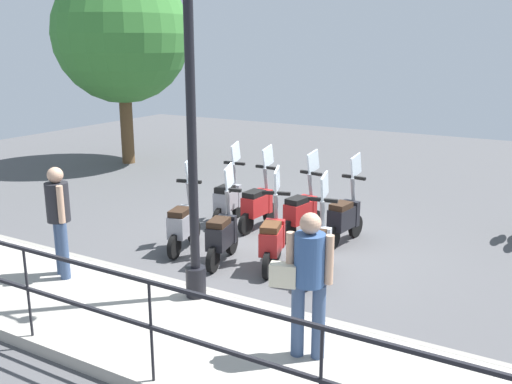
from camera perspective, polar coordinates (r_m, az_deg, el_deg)
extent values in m
plane|color=#4C4C4F|center=(9.66, 1.98, -5.81)|extent=(28.00, 28.00, 0.00)
cube|color=#A39E93|center=(7.21, -10.46, -12.85)|extent=(2.20, 20.00, 0.15)
cube|color=gray|center=(7.95, -5.49, -9.96)|extent=(0.10, 20.00, 0.15)
cube|color=black|center=(6.10, -17.08, -6.90)|extent=(0.04, 16.00, 0.04)
cube|color=black|center=(6.29, -16.75, -10.92)|extent=(0.04, 16.00, 0.04)
cylinder|color=black|center=(5.75, -10.43, -13.63)|extent=(0.03, 0.03, 1.05)
cylinder|color=black|center=(6.94, -21.84, -9.36)|extent=(0.03, 0.03, 1.05)
cylinder|color=black|center=(7.60, -6.03, -8.90)|extent=(0.26, 0.26, 0.40)
cylinder|color=black|center=(7.05, -6.45, 5.83)|extent=(0.12, 0.12, 4.31)
cylinder|color=#384C70|center=(6.13, 6.27, -12.78)|extent=(0.14, 0.14, 0.82)
cylinder|color=#384C70|center=(6.16, 4.19, -12.59)|extent=(0.14, 0.14, 0.82)
cylinder|color=#335184|center=(5.86, 5.38, -6.73)|extent=(0.40, 0.40, 0.55)
sphere|color=tan|center=(5.73, 5.47, -3.14)|extent=(0.22, 0.22, 0.22)
cylinder|color=tan|center=(5.83, 7.34, -6.74)|extent=(0.09, 0.09, 0.52)
cylinder|color=tan|center=(5.89, 3.45, -6.44)|extent=(0.09, 0.09, 0.52)
cube|color=beige|center=(5.92, 2.75, -8.27)|extent=(0.21, 0.31, 0.24)
cylinder|color=#384C70|center=(8.66, -19.01, -5.16)|extent=(0.14, 0.14, 0.82)
cylinder|color=#384C70|center=(8.46, -18.69, -5.61)|extent=(0.14, 0.14, 0.82)
cylinder|color=#232328|center=(8.36, -19.23, -0.96)|extent=(0.43, 0.43, 0.55)
sphere|color=tan|center=(8.27, -19.45, 1.61)|extent=(0.22, 0.22, 0.22)
cylinder|color=tan|center=(8.54, -19.52, -0.55)|extent=(0.09, 0.09, 0.52)
cylinder|color=tan|center=(8.17, -18.94, -1.18)|extent=(0.09, 0.09, 0.52)
cylinder|color=brown|center=(16.89, -12.80, 6.55)|extent=(0.36, 0.36, 2.21)
sphere|color=#387A33|center=(16.74, -13.30, 15.13)|extent=(3.79, 3.79, 3.79)
cylinder|color=black|center=(8.92, 6.81, -6.32)|extent=(0.41, 0.14, 0.40)
cylinder|color=black|center=(8.18, 5.28, -8.27)|extent=(0.41, 0.14, 0.40)
cube|color=#B7BCC6|center=(8.37, 5.97, -5.68)|extent=(0.63, 0.37, 0.36)
cube|color=#B7BCC6|center=(8.63, 6.50, -4.93)|extent=(0.16, 0.31, 0.44)
cube|color=black|center=(8.23, 5.88, -4.33)|extent=(0.43, 0.32, 0.10)
cylinder|color=gray|center=(8.57, 6.68, -2.56)|extent=(0.19, 0.10, 0.55)
cube|color=black|center=(8.49, 6.73, -0.79)|extent=(0.12, 0.44, 0.05)
cube|color=silver|center=(8.50, 6.88, 0.61)|extent=(0.39, 0.09, 0.42)
cylinder|color=black|center=(9.24, 2.16, -5.47)|extent=(0.41, 0.20, 0.40)
cylinder|color=black|center=(8.48, 1.12, -7.35)|extent=(0.41, 0.20, 0.40)
cube|color=#B21E1E|center=(8.68, 1.57, -4.84)|extent=(0.66, 0.45, 0.36)
cube|color=#B21E1E|center=(8.94, 1.93, -4.12)|extent=(0.20, 0.32, 0.44)
cube|color=#4C2D19|center=(8.54, 1.49, -3.54)|extent=(0.46, 0.37, 0.10)
cylinder|color=gray|center=(8.89, 2.02, -1.83)|extent=(0.20, 0.12, 0.55)
cube|color=black|center=(8.82, 2.04, -0.11)|extent=(0.19, 0.44, 0.05)
cube|color=silver|center=(8.83, 2.12, 1.24)|extent=(0.38, 0.15, 0.42)
cylinder|color=black|center=(9.45, -2.43, -5.02)|extent=(0.41, 0.16, 0.40)
cylinder|color=black|center=(8.72, -4.33, -6.75)|extent=(0.41, 0.16, 0.40)
cube|color=black|center=(8.91, -3.56, -4.34)|extent=(0.65, 0.40, 0.36)
cube|color=black|center=(9.16, -2.90, -3.67)|extent=(0.18, 0.32, 0.44)
cube|color=black|center=(8.78, -3.75, -3.06)|extent=(0.45, 0.34, 0.10)
cylinder|color=gray|center=(9.11, -2.80, -1.43)|extent=(0.19, 0.11, 0.55)
cube|color=black|center=(9.04, -2.82, 0.24)|extent=(0.15, 0.44, 0.05)
cube|color=silver|center=(9.05, -2.70, 1.56)|extent=(0.39, 0.11, 0.42)
cylinder|color=black|center=(10.02, -6.22, -3.91)|extent=(0.41, 0.17, 0.40)
cylinder|color=black|center=(9.31, -8.18, -5.46)|extent=(0.41, 0.17, 0.40)
cube|color=gray|center=(9.50, -7.42, -3.23)|extent=(0.65, 0.41, 0.36)
cube|color=gray|center=(9.75, -6.74, -2.62)|extent=(0.19, 0.32, 0.44)
cube|color=black|center=(9.37, -7.64, -2.01)|extent=(0.45, 0.35, 0.10)
cylinder|color=gray|center=(9.70, -6.66, -0.51)|extent=(0.19, 0.11, 0.55)
cube|color=black|center=(9.64, -6.71, 1.07)|extent=(0.16, 0.44, 0.05)
cube|color=silver|center=(9.65, -6.61, 2.30)|extent=(0.38, 0.12, 0.42)
cylinder|color=black|center=(10.38, 9.93, -3.39)|extent=(0.41, 0.13, 0.40)
cylinder|color=black|center=(9.69, 7.65, -4.63)|extent=(0.41, 0.13, 0.40)
cube|color=black|center=(9.88, 8.65, -2.58)|extent=(0.63, 0.35, 0.36)
cube|color=black|center=(10.12, 9.45, -2.07)|extent=(0.16, 0.31, 0.44)
cube|color=black|center=(9.75, 8.51, -1.38)|extent=(0.43, 0.31, 0.10)
cylinder|color=gray|center=(10.07, 9.69, -0.06)|extent=(0.19, 0.09, 0.55)
cube|color=black|center=(10.01, 9.76, 1.46)|extent=(0.11, 0.44, 0.05)
cube|color=silver|center=(10.02, 9.97, 2.64)|extent=(0.39, 0.08, 0.42)
cylinder|color=black|center=(10.60, 5.85, -2.87)|extent=(0.41, 0.14, 0.40)
cylinder|color=black|center=(9.95, 3.22, -4.00)|extent=(0.41, 0.14, 0.40)
cube|color=#B21E1E|center=(10.12, 4.34, -2.03)|extent=(0.64, 0.37, 0.36)
cube|color=#B21E1E|center=(10.35, 5.26, -1.56)|extent=(0.16, 0.31, 0.44)
cube|color=black|center=(10.00, 4.13, -0.85)|extent=(0.44, 0.32, 0.10)
cylinder|color=gray|center=(10.30, 5.49, 0.41)|extent=(0.19, 0.10, 0.55)
cube|color=black|center=(10.24, 5.53, 1.90)|extent=(0.13, 0.44, 0.05)
cube|color=silver|center=(10.24, 5.74, 3.05)|extent=(0.39, 0.09, 0.42)
cylinder|color=black|center=(11.02, 1.42, -2.11)|extent=(0.40, 0.10, 0.40)
cylinder|color=black|center=(10.35, -1.01, -3.22)|extent=(0.40, 0.10, 0.40)
cube|color=#B21E1E|center=(10.53, -0.01, -1.31)|extent=(0.61, 0.31, 0.36)
cube|color=#B21E1E|center=(10.76, 0.84, -0.85)|extent=(0.14, 0.31, 0.44)
cube|color=black|center=(10.42, -0.22, -0.18)|extent=(0.41, 0.28, 0.10)
cylinder|color=gray|center=(10.72, 1.02, 1.05)|extent=(0.19, 0.08, 0.55)
cube|color=black|center=(10.66, 1.02, 2.48)|extent=(0.08, 0.44, 0.05)
cube|color=silver|center=(10.67, 1.20, 3.59)|extent=(0.39, 0.05, 0.42)
cylinder|color=black|center=(11.40, -1.80, -1.54)|extent=(0.41, 0.12, 0.40)
cylinder|color=black|center=(10.69, -3.73, -2.67)|extent=(0.41, 0.12, 0.40)
cube|color=gray|center=(10.89, -2.95, -0.80)|extent=(0.63, 0.34, 0.36)
cube|color=gray|center=(11.14, -2.28, -0.34)|extent=(0.15, 0.31, 0.44)
cube|color=black|center=(10.77, -3.14, 0.29)|extent=(0.43, 0.30, 0.10)
cylinder|color=gray|center=(11.10, -2.16, 1.51)|extent=(0.19, 0.09, 0.55)
cube|color=black|center=(11.04, -2.18, 2.90)|extent=(0.11, 0.44, 0.05)
cube|color=silver|center=(11.06, -2.05, 3.97)|extent=(0.39, 0.07, 0.42)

